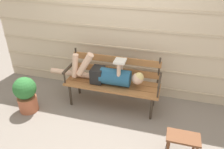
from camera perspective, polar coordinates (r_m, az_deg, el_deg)
name	(u,v)px	position (r m, az deg, el deg)	size (l,w,h in m)	color
ground_plane	(109,111)	(3.80, -0.78, -9.61)	(12.00, 12.00, 0.00)	gray
house_siding	(121,28)	(3.83, 2.29, 12.10)	(4.91, 0.08, 2.50)	beige
park_bench	(113,79)	(3.72, 0.30, -1.25)	(1.61, 0.50, 0.92)	#9E6638
reclining_person	(107,75)	(3.62, -1.26, -0.05)	(1.70, 0.28, 0.56)	#23567A
footstool	(183,140)	(3.10, 18.11, -16.10)	(0.43, 0.25, 0.32)	brown
potted_plant	(26,94)	(3.90, -21.71, -4.67)	(0.37, 0.37, 0.63)	#AD5B3D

